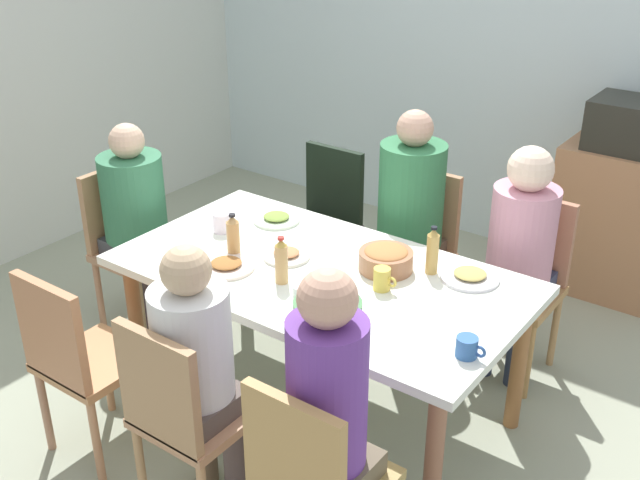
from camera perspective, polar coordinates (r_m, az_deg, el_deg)
ground_plane at (r=3.83m, az=0.00°, el=-11.89°), size 6.03×6.03×0.00m
wall_back at (r=5.10m, az=15.33°, el=13.27°), size 5.26×0.12×2.60m
dining_table at (r=3.47m, az=0.00°, el=-3.38°), size 1.82×0.99×0.73m
chair_0 at (r=3.00m, az=-10.12°, el=-12.32°), size 0.40×0.40×0.90m
person_0 at (r=2.94m, az=-9.13°, el=-8.61°), size 0.30×0.30×1.17m
chair_1 at (r=4.19m, az=7.07°, el=-0.25°), size 0.40×0.40×0.90m
person_1 at (r=4.01m, az=6.64°, el=2.52°), size 0.34×0.34×1.27m
chair_2 at (r=4.48m, az=0.31°, el=1.78°), size 0.40×0.40×0.90m
chair_3 at (r=2.69m, az=-0.54°, el=-17.28°), size 0.40×0.40×0.90m
person_3 at (r=2.59m, az=0.67°, el=-12.46°), size 0.30×0.30×1.27m
chair_4 at (r=3.97m, az=14.71°, el=-2.54°), size 0.40×0.40×0.90m
person_4 at (r=3.79m, az=14.55°, el=-0.19°), size 0.31×0.31×1.21m
chair_5 at (r=3.40m, az=-17.42°, el=-8.17°), size 0.40×0.40×0.90m
chair_6 at (r=4.33m, az=-13.94°, el=0.07°), size 0.40×0.40×0.90m
person_6 at (r=4.18m, az=-13.42°, el=2.23°), size 0.33×0.33×1.18m
plate_0 at (r=3.41m, az=10.99°, el=-2.63°), size 0.26×0.26×0.04m
plate_1 at (r=3.53m, az=-2.48°, el=-1.11°), size 0.21×0.21×0.04m
plate_2 at (r=3.46m, az=-6.91°, el=-1.88°), size 0.25×0.25×0.04m
plate_3 at (r=3.89m, az=-3.23°, el=1.57°), size 0.23×0.23×0.04m
bowl_0 at (r=3.42m, az=4.88°, el=-1.38°), size 0.24×0.24×0.11m
bowl_1 at (r=3.04m, az=0.57°, el=-5.10°), size 0.27×0.27×0.10m
cup_0 at (r=3.27m, az=4.62°, el=-2.89°), size 0.11×0.07×0.10m
cup_1 at (r=3.16m, az=-1.31°, el=-4.04°), size 0.11×0.07×0.08m
cup_2 at (r=3.80m, az=-7.23°, el=1.30°), size 0.12×0.09×0.10m
cup_3 at (r=2.89m, az=10.80°, el=-7.76°), size 0.12×0.08×0.08m
bottle_0 at (r=3.29m, az=-2.86°, el=-1.57°), size 0.06×0.06×0.22m
bottle_1 at (r=3.54m, az=-6.42°, el=0.31°), size 0.06×0.06×0.20m
bottle_2 at (r=3.40m, az=8.29°, el=-0.82°), size 0.05×0.05×0.22m
side_cabinet at (r=4.87m, az=21.08°, el=1.23°), size 0.70×0.44×0.90m
microwave at (r=4.67m, az=22.24°, el=7.80°), size 0.48×0.36×0.28m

